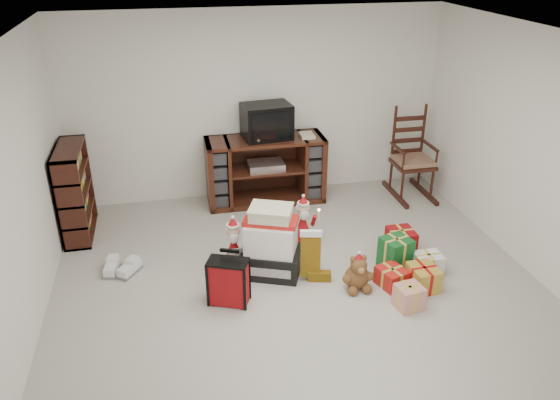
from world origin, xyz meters
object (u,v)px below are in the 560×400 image
(bookshelf, at_px, (75,193))
(mrs_claus_figurine, at_px, (234,250))
(sneaker_pair, at_px, (121,268))
(tv_stand, at_px, (265,170))
(crt_television, at_px, (267,121))
(rocking_chair, at_px, (411,164))
(gift_cluster, at_px, (408,267))
(red_suitcase, at_px, (229,282))
(gift_pile, at_px, (271,245))
(teddy_bear, at_px, (357,274))
(santa_figurine, at_px, (303,226))

(bookshelf, relative_size, mrs_claus_figurine, 1.72)
(mrs_claus_figurine, distance_m, sneaker_pair, 1.24)
(tv_stand, bearing_deg, crt_television, 29.31)
(rocking_chair, xyz_separation_m, gift_cluster, (-0.90, -1.99, -0.30))
(mrs_claus_figurine, bearing_deg, rocking_chair, 28.20)
(tv_stand, height_order, red_suitcase, tv_stand)
(gift_pile, bearing_deg, teddy_bear, -8.33)
(mrs_claus_figurine, relative_size, gift_cluster, 0.56)
(gift_pile, relative_size, red_suitcase, 1.36)
(gift_cluster, relative_size, crt_television, 1.76)
(gift_cluster, bearing_deg, tv_stand, 116.77)
(red_suitcase, bearing_deg, rocking_chair, 58.16)
(bookshelf, relative_size, teddy_bear, 2.88)
(santa_figurine, relative_size, sneaker_pair, 1.49)
(gift_pile, height_order, gift_cluster, gift_pile)
(gift_pile, height_order, crt_television, crt_television)
(tv_stand, bearing_deg, santa_figurine, -81.02)
(santa_figurine, height_order, gift_cluster, santa_figurine)
(bookshelf, relative_size, santa_figurine, 1.73)
(gift_pile, relative_size, mrs_claus_figurine, 1.20)
(bookshelf, distance_m, red_suitcase, 2.41)
(tv_stand, xyz_separation_m, gift_cluster, (1.10, -2.19, -0.31))
(mrs_claus_figurine, bearing_deg, sneaker_pair, 170.93)
(rocking_chair, bearing_deg, mrs_claus_figurine, -151.75)
(tv_stand, bearing_deg, bookshelf, -169.77)
(tv_stand, relative_size, rocking_chair, 1.22)
(bookshelf, distance_m, mrs_claus_figurine, 2.12)
(red_suitcase, bearing_deg, bookshelf, 153.76)
(teddy_bear, distance_m, santa_figurine, 1.02)
(crt_television, bearing_deg, mrs_claus_figurine, -118.80)
(tv_stand, relative_size, mrs_claus_figurine, 2.45)
(red_suitcase, height_order, sneaker_pair, red_suitcase)
(bookshelf, distance_m, gift_cluster, 3.92)
(tv_stand, relative_size, teddy_bear, 4.10)
(gift_pile, bearing_deg, red_suitcase, -117.13)
(teddy_bear, xyz_separation_m, mrs_claus_figurine, (-1.18, 0.62, 0.08))
(mrs_claus_figurine, bearing_deg, red_suitcase, -102.82)
(santa_figurine, bearing_deg, bookshelf, 161.46)
(bookshelf, height_order, gift_pile, bookshelf)
(mrs_claus_figurine, xyz_separation_m, crt_television, (0.69, 1.64, 0.87))
(gift_cluster, height_order, crt_television, crt_television)
(tv_stand, distance_m, teddy_bear, 2.32)
(santa_figurine, bearing_deg, rocking_chair, 30.74)
(tv_stand, xyz_separation_m, santa_figurine, (0.19, -1.27, -0.20))
(crt_television, bearing_deg, sneaker_pair, -148.67)
(mrs_claus_figurine, distance_m, crt_television, 1.98)
(rocking_chair, relative_size, red_suitcase, 2.26)
(mrs_claus_figurine, bearing_deg, tv_stand, 67.94)
(mrs_claus_figurine, relative_size, crt_television, 0.98)
(teddy_bear, xyz_separation_m, santa_figurine, (-0.33, 0.97, 0.08))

